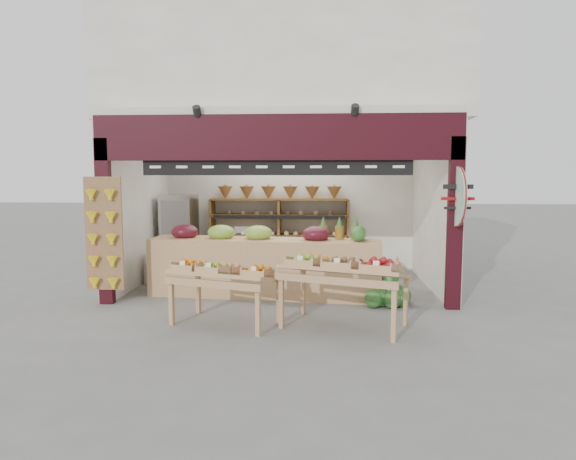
{
  "coord_description": "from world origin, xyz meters",
  "views": [
    {
      "loc": [
        0.7,
        -9.01,
        2.06
      ],
      "look_at": [
        0.13,
        -0.2,
        1.13
      ],
      "focal_mm": 32.0,
      "sensor_mm": 36.0,
      "label": 1
    }
  ],
  "objects_px": {
    "cardboard_stack": "(171,271)",
    "display_table_left": "(220,272)",
    "refrigerator": "(180,235)",
    "mid_counter": "(264,265)",
    "back_shelving": "(279,217)",
    "watermelon_pile": "(387,293)",
    "display_table_right": "(345,268)"
  },
  "relations": [
    {
      "from": "cardboard_stack",
      "to": "display_table_left",
      "type": "distance_m",
      "value": 2.91
    },
    {
      "from": "refrigerator",
      "to": "mid_counter",
      "type": "height_order",
      "value": "refrigerator"
    },
    {
      "from": "mid_counter",
      "to": "back_shelving",
      "type": "bearing_deg",
      "value": 87.91
    },
    {
      "from": "refrigerator",
      "to": "display_table_left",
      "type": "height_order",
      "value": "refrigerator"
    },
    {
      "from": "cardboard_stack",
      "to": "display_table_left",
      "type": "xyz_separation_m",
      "value": [
        1.44,
        -2.49,
        0.47
      ]
    },
    {
      "from": "mid_counter",
      "to": "display_table_left",
      "type": "relative_size",
      "value": 2.47
    },
    {
      "from": "back_shelving",
      "to": "watermelon_pile",
      "type": "xyz_separation_m",
      "value": [
        1.96,
        -2.81,
        -0.98
      ]
    },
    {
      "from": "display_table_right",
      "to": "display_table_left",
      "type": "bearing_deg",
      "value": 176.88
    },
    {
      "from": "mid_counter",
      "to": "display_table_right",
      "type": "xyz_separation_m",
      "value": [
        1.3,
        -1.76,
        0.28
      ]
    },
    {
      "from": "mid_counter",
      "to": "display_table_right",
      "type": "height_order",
      "value": "mid_counter"
    },
    {
      "from": "mid_counter",
      "to": "display_table_left",
      "type": "xyz_separation_m",
      "value": [
        -0.43,
        -1.66,
        0.18
      ]
    },
    {
      "from": "mid_counter",
      "to": "cardboard_stack",
      "type": "bearing_deg",
      "value": 156.05
    },
    {
      "from": "display_table_left",
      "to": "watermelon_pile",
      "type": "distance_m",
      "value": 2.78
    },
    {
      "from": "back_shelving",
      "to": "mid_counter",
      "type": "xyz_separation_m",
      "value": [
        -0.08,
        -2.31,
        -0.64
      ]
    },
    {
      "from": "watermelon_pile",
      "to": "refrigerator",
      "type": "bearing_deg",
      "value": 150.48
    },
    {
      "from": "refrigerator",
      "to": "watermelon_pile",
      "type": "distance_m",
      "value": 4.63
    },
    {
      "from": "back_shelving",
      "to": "display_table_left",
      "type": "height_order",
      "value": "back_shelving"
    },
    {
      "from": "refrigerator",
      "to": "display_table_left",
      "type": "xyz_separation_m",
      "value": [
        1.53,
        -3.42,
        -0.12
      ]
    },
    {
      "from": "refrigerator",
      "to": "mid_counter",
      "type": "relative_size",
      "value": 0.42
    },
    {
      "from": "display_table_left",
      "to": "display_table_right",
      "type": "relative_size",
      "value": 0.87
    },
    {
      "from": "cardboard_stack",
      "to": "display_table_left",
      "type": "bearing_deg",
      "value": -60.01
    },
    {
      "from": "cardboard_stack",
      "to": "refrigerator",
      "type": "bearing_deg",
      "value": 95.37
    },
    {
      "from": "refrigerator",
      "to": "display_table_right",
      "type": "bearing_deg",
      "value": -44.52
    },
    {
      "from": "refrigerator",
      "to": "display_table_right",
      "type": "height_order",
      "value": "refrigerator"
    },
    {
      "from": "mid_counter",
      "to": "watermelon_pile",
      "type": "distance_m",
      "value": 2.13
    },
    {
      "from": "display_table_right",
      "to": "watermelon_pile",
      "type": "height_order",
      "value": "display_table_right"
    },
    {
      "from": "display_table_left",
      "to": "display_table_right",
      "type": "height_order",
      "value": "display_table_right"
    },
    {
      "from": "cardboard_stack",
      "to": "mid_counter",
      "type": "distance_m",
      "value": 2.06
    },
    {
      "from": "mid_counter",
      "to": "watermelon_pile",
      "type": "xyz_separation_m",
      "value": [
        2.04,
        -0.5,
        -0.34
      ]
    },
    {
      "from": "cardboard_stack",
      "to": "watermelon_pile",
      "type": "relative_size",
      "value": 1.35
    },
    {
      "from": "cardboard_stack",
      "to": "back_shelving",
      "type": "bearing_deg",
      "value": 37.26
    },
    {
      "from": "refrigerator",
      "to": "display_table_left",
      "type": "bearing_deg",
      "value": -63.27
    }
  ]
}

